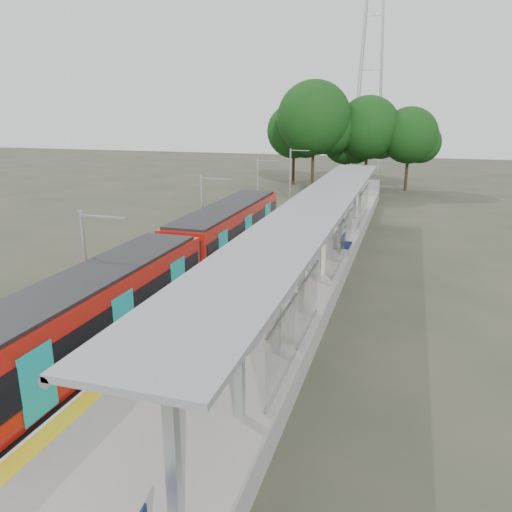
# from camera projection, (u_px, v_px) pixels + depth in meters

# --- Properties ---
(ground) EXTENTS (200.00, 200.00, 0.00)m
(ground) POSITION_uv_depth(u_px,v_px,m) (142.00, 479.00, 12.87)
(ground) COLOR #474438
(ground) RESTS_ON ground
(trackbed) EXTENTS (3.00, 70.00, 0.24)m
(trackbed) POSITION_uv_depth(u_px,v_px,m) (235.00, 255.00, 32.47)
(trackbed) COLOR #59544C
(trackbed) RESTS_ON ground
(platform) EXTENTS (6.00, 50.00, 1.00)m
(platform) POSITION_uv_depth(u_px,v_px,m) (303.00, 255.00, 31.09)
(platform) COLOR gray
(platform) RESTS_ON ground
(tactile_strip) EXTENTS (0.60, 50.00, 0.02)m
(tactile_strip) POSITION_uv_depth(u_px,v_px,m) (264.00, 244.00, 31.67)
(tactile_strip) COLOR gold
(tactile_strip) RESTS_ON platform
(end_fence) EXTENTS (6.00, 0.10, 1.20)m
(end_fence) POSITION_uv_depth(u_px,v_px,m) (351.00, 184.00, 53.69)
(end_fence) COLOR #9EA0A5
(end_fence) RESTS_ON platform
(train) EXTENTS (2.74, 27.60, 3.62)m
(train) POSITION_uv_depth(u_px,v_px,m) (177.00, 263.00, 24.24)
(train) COLOR black
(train) RESTS_ON ground
(canopy) EXTENTS (3.27, 38.00, 3.66)m
(canopy) POSITION_uv_depth(u_px,v_px,m) (320.00, 209.00, 26.11)
(canopy) COLOR #9EA0A5
(canopy) RESTS_ON platform
(pylon) EXTENTS (8.00, 4.00, 38.00)m
(pylon) POSITION_uv_depth(u_px,v_px,m) (373.00, 43.00, 74.87)
(pylon) COLOR #9EA0A5
(pylon) RESTS_ON ground
(tree_cluster) EXTENTS (20.79, 12.21, 12.72)m
(tree_cluster) POSITION_uv_depth(u_px,v_px,m) (340.00, 128.00, 59.35)
(tree_cluster) COLOR #382316
(tree_cluster) RESTS_ON ground
(catenary_masts) EXTENTS (2.08, 48.16, 5.40)m
(catenary_masts) POSITION_uv_depth(u_px,v_px,m) (203.00, 215.00, 31.26)
(catenary_masts) COLOR #9EA0A5
(catenary_masts) RESTS_ON ground
(bench_mid) EXTENTS (0.53, 1.63, 1.11)m
(bench_mid) POSITION_uv_depth(u_px,v_px,m) (345.00, 243.00, 29.68)
(bench_mid) COLOR #0D1845
(bench_mid) RESTS_ON platform
(bench_far) EXTENTS (0.49, 1.43, 0.97)m
(bench_far) POSITION_uv_depth(u_px,v_px,m) (342.00, 220.00, 36.55)
(bench_far) COLOR #0D1845
(bench_far) RESTS_ON platform
(info_pillar_near) EXTENTS (0.46, 0.46, 2.02)m
(info_pillar_near) POSITION_uv_depth(u_px,v_px,m) (277.00, 314.00, 18.55)
(info_pillar_near) COLOR #C6B890
(info_pillar_near) RESTS_ON platform
(info_pillar_far) EXTENTS (0.43, 0.43, 1.92)m
(info_pillar_far) POSITION_uv_depth(u_px,v_px,m) (322.00, 258.00, 25.82)
(info_pillar_far) COLOR #C6B890
(info_pillar_far) RESTS_ON platform
(litter_bin) EXTENTS (0.50, 0.50, 0.81)m
(litter_bin) POSITION_uv_depth(u_px,v_px,m) (334.00, 242.00, 30.76)
(litter_bin) COLOR #9EA0A5
(litter_bin) RESTS_ON platform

